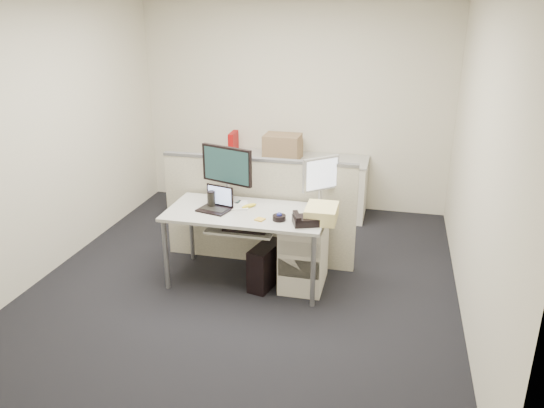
% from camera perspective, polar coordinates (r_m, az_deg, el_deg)
% --- Properties ---
extents(floor, '(4.00, 4.50, 0.01)m').
position_cam_1_polar(floor, '(5.30, -2.65, -8.20)').
color(floor, black).
rests_on(floor, ground).
extents(wall_back, '(4.00, 0.02, 2.70)m').
position_cam_1_polar(wall_back, '(6.94, 2.36, 10.64)').
color(wall_back, beige).
rests_on(wall_back, ground).
extents(wall_front, '(4.00, 0.02, 2.70)m').
position_cam_1_polar(wall_front, '(2.84, -15.73, -5.23)').
color(wall_front, beige).
rests_on(wall_front, ground).
extents(wall_left, '(0.02, 4.50, 2.70)m').
position_cam_1_polar(wall_left, '(5.68, -22.81, 6.82)').
color(wall_left, beige).
rests_on(wall_left, ground).
extents(wall_right, '(0.02, 4.50, 2.70)m').
position_cam_1_polar(wall_right, '(4.67, 21.45, 4.28)').
color(wall_right, beige).
rests_on(wall_right, ground).
extents(desk, '(1.50, 0.75, 0.73)m').
position_cam_1_polar(desk, '(5.02, -2.77, -1.48)').
color(desk, '#ADAAA4').
rests_on(desk, floor).
extents(keyboard_tray, '(0.62, 0.32, 0.02)m').
position_cam_1_polar(keyboard_tray, '(4.87, -3.35, -2.74)').
color(keyboard_tray, '#ADAAA4').
rests_on(keyboard_tray, desk).
extents(drawer_pedestal, '(0.40, 0.55, 0.65)m').
position_cam_1_polar(drawer_pedestal, '(5.09, 3.44, -5.37)').
color(drawer_pedestal, silver).
rests_on(drawer_pedestal, floor).
extents(cubicle_partition, '(2.00, 0.06, 1.10)m').
position_cam_1_polar(cubicle_partition, '(5.46, -1.46, -0.89)').
color(cubicle_partition, beige).
rests_on(cubicle_partition, floor).
extents(back_counter, '(2.00, 0.60, 0.72)m').
position_cam_1_polar(back_counter, '(6.88, 1.72, 2.05)').
color(back_counter, silver).
rests_on(back_counter, floor).
extents(monitor_main, '(0.60, 0.38, 0.56)m').
position_cam_1_polar(monitor_main, '(5.16, -4.85, 3.18)').
color(monitor_main, black).
rests_on(monitor_main, desk).
extents(monitor_small, '(0.42, 0.41, 0.48)m').
position_cam_1_polar(monitor_small, '(5.08, 5.25, 2.37)').
color(monitor_small, '#B7B7BC').
rests_on(monitor_small, desk).
extents(laptop, '(0.34, 0.28, 0.22)m').
position_cam_1_polar(laptop, '(4.99, -6.28, 0.46)').
color(laptop, black).
rests_on(laptop, desk).
extents(trackball, '(0.14, 0.14, 0.05)m').
position_cam_1_polar(trackball, '(4.77, 0.78, -1.49)').
color(trackball, black).
rests_on(trackball, desk).
extents(desk_phone, '(0.27, 0.25, 0.07)m').
position_cam_1_polar(desk_phone, '(4.69, 3.66, -1.79)').
color(desk_phone, black).
rests_on(desk_phone, desk).
extents(paper_stack, '(0.26, 0.30, 0.01)m').
position_cam_1_polar(paper_stack, '(5.13, -3.70, -0.14)').
color(paper_stack, silver).
rests_on(paper_stack, desk).
extents(sticky_pad, '(0.10, 0.10, 0.01)m').
position_cam_1_polar(sticky_pad, '(4.78, -1.31, -1.67)').
color(sticky_pad, gold).
rests_on(sticky_pad, desk).
extents(travel_mug, '(0.08, 0.08, 0.15)m').
position_cam_1_polar(travel_mug, '(5.09, -6.53, 0.43)').
color(travel_mug, black).
rests_on(travel_mug, desk).
extents(banana, '(0.14, 0.15, 0.04)m').
position_cam_1_polar(banana, '(5.08, -2.48, -0.19)').
color(banana, yellow).
rests_on(banana, desk).
extents(cellphone, '(0.05, 0.10, 0.01)m').
position_cam_1_polar(cellphone, '(5.21, -3.76, 0.20)').
color(cellphone, black).
rests_on(cellphone, desk).
extents(manila_folders, '(0.28, 0.36, 0.13)m').
position_cam_1_polar(manila_folders, '(4.78, 5.35, -0.99)').
color(manila_folders, '#E4CF7C').
rests_on(manila_folders, desk).
extents(keyboard, '(0.40, 0.14, 0.02)m').
position_cam_1_polar(keyboard, '(4.82, -2.92, -2.74)').
color(keyboard, black).
rests_on(keyboard, keyboard_tray).
extents(pc_tower_desk, '(0.28, 0.48, 0.42)m').
position_cam_1_polar(pc_tower_desk, '(5.11, -0.67, -6.62)').
color(pc_tower_desk, black).
rests_on(pc_tower_desk, floor).
extents(pc_tower_spare_dark, '(0.32, 0.45, 0.39)m').
position_cam_1_polar(pc_tower_spare_dark, '(7.30, -6.23, 1.67)').
color(pc_tower_spare_dark, black).
rests_on(pc_tower_spare_dark, floor).
extents(pc_tower_spare_silver, '(0.21, 0.47, 0.43)m').
position_cam_1_polar(pc_tower_spare_silver, '(7.05, -9.15, 0.98)').
color(pc_tower_spare_silver, '#B7B7BC').
rests_on(pc_tower_spare_silver, floor).
extents(cardboard_box_left, '(0.45, 0.34, 0.33)m').
position_cam_1_polar(cardboard_box_left, '(6.63, 1.13, 6.08)').
color(cardboard_box_left, '#86604A').
rests_on(cardboard_box_left, back_counter).
extents(cardboard_box_right, '(0.37, 0.32, 0.23)m').
position_cam_1_polar(cardboard_box_right, '(6.86, 1.97, 6.14)').
color(cardboard_box_right, '#86604A').
rests_on(cardboard_box_right, back_counter).
extents(red_binder, '(0.08, 0.30, 0.28)m').
position_cam_1_polar(red_binder, '(7.02, -4.17, 6.61)').
color(red_binder, '#940909').
rests_on(red_binder, back_counter).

